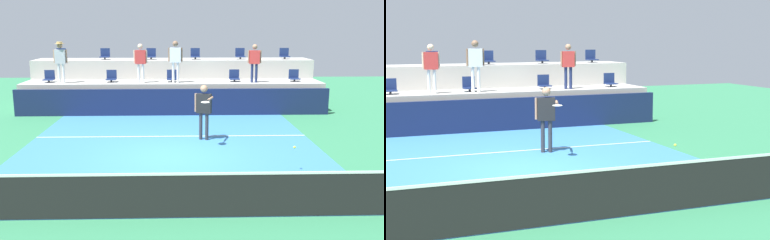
% 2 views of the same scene
% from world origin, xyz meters
% --- Properties ---
extents(ground_plane, '(40.00, 40.00, 0.00)m').
position_xyz_m(ground_plane, '(0.00, 0.00, 0.00)').
color(ground_plane, '#2D754C').
extents(court_inner_paint, '(9.00, 10.00, 0.01)m').
position_xyz_m(court_inner_paint, '(0.00, 1.00, 0.00)').
color(court_inner_paint, teal).
rests_on(court_inner_paint, ground_plane).
extents(court_service_line, '(9.00, 0.06, 0.00)m').
position_xyz_m(court_service_line, '(0.00, 2.40, 0.01)').
color(court_service_line, white).
rests_on(court_service_line, ground_plane).
extents(tennis_net, '(10.48, 0.08, 1.07)m').
position_xyz_m(tennis_net, '(0.00, -4.00, 0.50)').
color(tennis_net, black).
rests_on(tennis_net, ground_plane).
extents(sponsor_backboard, '(13.00, 0.16, 1.10)m').
position_xyz_m(sponsor_backboard, '(0.00, 6.00, 0.55)').
color(sponsor_backboard, '#141E42').
rests_on(sponsor_backboard, ground_plane).
extents(seating_tier_lower, '(13.00, 1.80, 1.25)m').
position_xyz_m(seating_tier_lower, '(0.00, 7.30, 0.62)').
color(seating_tier_lower, '#ADAAA3').
rests_on(seating_tier_lower, ground_plane).
extents(seating_tier_upper, '(13.00, 1.80, 2.10)m').
position_xyz_m(seating_tier_upper, '(0.00, 9.10, 1.05)').
color(seating_tier_upper, '#ADAAA3').
rests_on(seating_tier_upper, ground_plane).
extents(stadium_chair_lower_left, '(0.44, 0.40, 0.52)m').
position_xyz_m(stadium_chair_lower_left, '(-2.68, 7.23, 1.46)').
color(stadium_chair_lower_left, '#2D2D33').
rests_on(stadium_chair_lower_left, seating_tier_lower).
extents(stadium_chair_lower_center, '(0.44, 0.40, 0.52)m').
position_xyz_m(stadium_chair_lower_center, '(-0.05, 7.23, 1.46)').
color(stadium_chair_lower_center, '#2D2D33').
rests_on(stadium_chair_lower_center, seating_tier_lower).
extents(stadium_chair_lower_right, '(0.44, 0.40, 0.52)m').
position_xyz_m(stadium_chair_lower_right, '(2.70, 7.23, 1.46)').
color(stadium_chair_lower_right, '#2D2D33').
rests_on(stadium_chair_lower_right, seating_tier_lower).
extents(stadium_chair_lower_far_right, '(0.44, 0.40, 0.52)m').
position_xyz_m(stadium_chair_lower_far_right, '(5.34, 7.23, 1.46)').
color(stadium_chair_lower_far_right, '#2D2D33').
rests_on(stadium_chair_lower_far_right, seating_tier_lower).
extents(stadium_chair_upper_mid_left, '(0.44, 0.40, 0.52)m').
position_xyz_m(stadium_chair_upper_mid_left, '(-1.05, 9.03, 2.31)').
color(stadium_chair_upper_mid_left, '#2D2D33').
rests_on(stadium_chair_upper_mid_left, seating_tier_upper).
extents(stadium_chair_upper_mid_right, '(0.44, 0.40, 0.52)m').
position_xyz_m(stadium_chair_upper_mid_right, '(1.04, 9.03, 2.31)').
color(stadium_chair_upper_mid_right, '#2D2D33').
rests_on(stadium_chair_upper_mid_right, seating_tier_upper).
extents(stadium_chair_upper_right, '(0.44, 0.40, 0.52)m').
position_xyz_m(stadium_chair_upper_right, '(3.18, 9.03, 2.31)').
color(stadium_chair_upper_right, '#2D2D33').
rests_on(stadium_chair_upper_right, seating_tier_upper).
extents(stadium_chair_upper_far_right, '(0.44, 0.40, 0.52)m').
position_xyz_m(stadium_chair_upper_far_right, '(5.31, 9.03, 2.31)').
color(stadium_chair_upper_far_right, '#2D2D33').
rests_on(stadium_chair_upper_far_right, seating_tier_upper).
extents(tennis_player, '(0.60, 1.33, 1.80)m').
position_xyz_m(tennis_player, '(1.05, 1.91, 1.11)').
color(tennis_player, '#2D2D33').
rests_on(tennis_player, ground_plane).
extents(spectator_in_white, '(0.58, 0.22, 1.66)m').
position_xyz_m(spectator_in_white, '(-1.37, 6.85, 2.25)').
color(spectator_in_white, white).
rests_on(spectator_in_white, seating_tier_lower).
extents(spectator_leaning_on_rail, '(0.62, 0.26, 1.78)m').
position_xyz_m(spectator_leaning_on_rail, '(0.11, 6.85, 2.33)').
color(spectator_leaning_on_rail, white).
rests_on(spectator_leaning_on_rail, seating_tier_lower).
extents(spectator_in_grey, '(0.58, 0.24, 1.64)m').
position_xyz_m(spectator_in_grey, '(3.50, 6.85, 2.23)').
color(spectator_in_grey, navy).
rests_on(spectator_in_grey, seating_tier_lower).
extents(tennis_ball, '(0.07, 0.07, 0.07)m').
position_xyz_m(tennis_ball, '(3.16, -1.30, 0.63)').
color(tennis_ball, '#CCE033').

